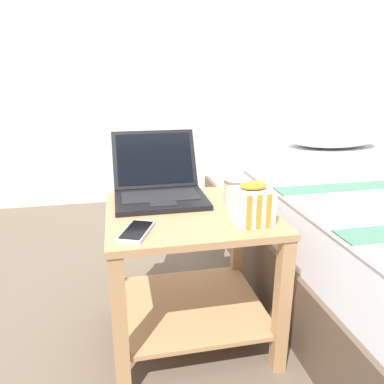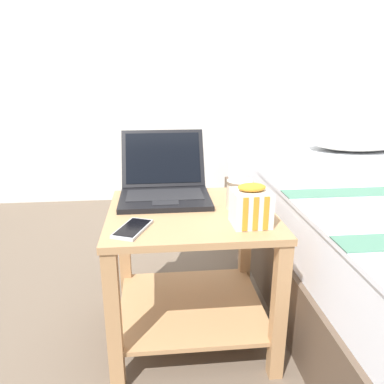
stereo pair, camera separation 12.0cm
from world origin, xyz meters
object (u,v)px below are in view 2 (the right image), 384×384
cell_phone (133,229)px  mug_front_left (240,193)px  laptop (164,185)px  snack_bag (251,206)px

cell_phone → mug_front_left: bearing=22.3°
laptop → mug_front_left: bearing=-32.5°
mug_front_left → cell_phone: bearing=-157.7°
mug_front_left → cell_phone: size_ratio=0.73×
laptop → cell_phone: laptop is taller
laptop → snack_bag: 0.39m
laptop → mug_front_left: 0.30m
snack_bag → cell_phone: 0.36m
mug_front_left → snack_bag: bearing=-89.7°
laptop → snack_bag: (0.25, -0.30, 0.01)m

